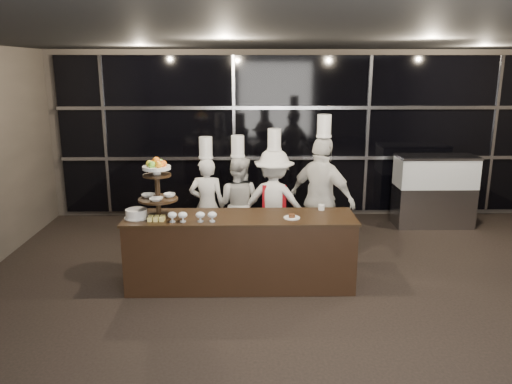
{
  "coord_description": "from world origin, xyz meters",
  "views": [
    {
      "loc": [
        -0.97,
        -4.0,
        2.72
      ],
      "look_at": [
        -0.86,
        2.19,
        1.15
      ],
      "focal_mm": 35.0,
      "sensor_mm": 36.0,
      "label": 1
    }
  ],
  "objects_px": {
    "chef_d": "(322,199)",
    "chef_a": "(207,203)",
    "display_case": "(434,187)",
    "display_stand": "(157,183)",
    "chef_b": "(238,203)",
    "layer_cake": "(136,214)",
    "buffet_counter": "(241,251)",
    "chef_c": "(274,202)"
  },
  "relations": [
    {
      "from": "chef_d",
      "to": "chef_a",
      "type": "bearing_deg",
      "value": 168.45
    },
    {
      "from": "display_case",
      "to": "chef_d",
      "type": "xyz_separation_m",
      "value": [
        -2.19,
        -1.56,
        0.22
      ]
    },
    {
      "from": "display_stand",
      "to": "chef_a",
      "type": "relative_size",
      "value": 0.43
    },
    {
      "from": "display_case",
      "to": "chef_d",
      "type": "height_order",
      "value": "chef_d"
    },
    {
      "from": "display_stand",
      "to": "chef_b",
      "type": "relative_size",
      "value": 0.43
    },
    {
      "from": "display_stand",
      "to": "layer_cake",
      "type": "bearing_deg",
      "value": -169.27
    },
    {
      "from": "display_case",
      "to": "buffet_counter",
      "type": "bearing_deg",
      "value": -144.04
    },
    {
      "from": "chef_b",
      "to": "display_case",
      "type": "bearing_deg",
      "value": 18.87
    },
    {
      "from": "display_stand",
      "to": "chef_b",
      "type": "distance_m",
      "value": 1.69
    },
    {
      "from": "buffet_counter",
      "to": "chef_d",
      "type": "bearing_deg",
      "value": 36.87
    },
    {
      "from": "layer_cake",
      "to": "chef_b",
      "type": "bearing_deg",
      "value": 47.07
    },
    {
      "from": "chef_a",
      "to": "chef_c",
      "type": "bearing_deg",
      "value": -4.64
    },
    {
      "from": "display_case",
      "to": "chef_b",
      "type": "bearing_deg",
      "value": -161.13
    },
    {
      "from": "display_case",
      "to": "chef_b",
      "type": "relative_size",
      "value": 0.76
    },
    {
      "from": "display_stand",
      "to": "chef_c",
      "type": "distance_m",
      "value": 1.92
    },
    {
      "from": "buffet_counter",
      "to": "chef_d",
      "type": "distance_m",
      "value": 1.48
    },
    {
      "from": "chef_c",
      "to": "layer_cake",
      "type": "bearing_deg",
      "value": -146.37
    },
    {
      "from": "display_stand",
      "to": "chef_d",
      "type": "bearing_deg",
      "value": 21.73
    },
    {
      "from": "display_stand",
      "to": "chef_c",
      "type": "bearing_deg",
      "value": 36.87
    },
    {
      "from": "buffet_counter",
      "to": "chef_c",
      "type": "distance_m",
      "value": 1.25
    },
    {
      "from": "chef_b",
      "to": "chef_d",
      "type": "relative_size",
      "value": 0.84
    },
    {
      "from": "buffet_counter",
      "to": "chef_d",
      "type": "xyz_separation_m",
      "value": [
        1.13,
        0.85,
        0.44
      ]
    },
    {
      "from": "buffet_counter",
      "to": "chef_b",
      "type": "height_order",
      "value": "chef_b"
    },
    {
      "from": "buffet_counter",
      "to": "chef_a",
      "type": "xyz_separation_m",
      "value": [
        -0.5,
        1.18,
        0.29
      ]
    },
    {
      "from": "chef_a",
      "to": "display_case",
      "type": "bearing_deg",
      "value": 17.75
    },
    {
      "from": "chef_b",
      "to": "layer_cake",
      "type": "bearing_deg",
      "value": -132.93
    },
    {
      "from": "chef_d",
      "to": "layer_cake",
      "type": "bearing_deg",
      "value": -159.42
    },
    {
      "from": "layer_cake",
      "to": "display_case",
      "type": "height_order",
      "value": "display_case"
    },
    {
      "from": "chef_c",
      "to": "chef_d",
      "type": "bearing_deg",
      "value": -21.16
    },
    {
      "from": "buffet_counter",
      "to": "layer_cake",
      "type": "relative_size",
      "value": 9.47
    },
    {
      "from": "layer_cake",
      "to": "display_case",
      "type": "distance_m",
      "value": 5.21
    },
    {
      "from": "buffet_counter",
      "to": "display_case",
      "type": "distance_m",
      "value": 4.11
    },
    {
      "from": "chef_b",
      "to": "chef_a",
      "type": "bearing_deg",
      "value": -170.92
    },
    {
      "from": "display_case",
      "to": "chef_c",
      "type": "distance_m",
      "value": 3.13
    },
    {
      "from": "chef_a",
      "to": "chef_c",
      "type": "xyz_separation_m",
      "value": [
        0.98,
        -0.08,
        0.04
      ]
    },
    {
      "from": "display_stand",
      "to": "display_case",
      "type": "distance_m",
      "value": 4.99
    },
    {
      "from": "chef_c",
      "to": "chef_d",
      "type": "relative_size",
      "value": 0.89
    },
    {
      "from": "chef_c",
      "to": "buffet_counter",
      "type": "bearing_deg",
      "value": -113.2
    },
    {
      "from": "chef_a",
      "to": "chef_c",
      "type": "height_order",
      "value": "chef_c"
    },
    {
      "from": "buffet_counter",
      "to": "layer_cake",
      "type": "bearing_deg",
      "value": -177.73
    },
    {
      "from": "chef_a",
      "to": "chef_d",
      "type": "relative_size",
      "value": 0.83
    },
    {
      "from": "display_case",
      "to": "chef_a",
      "type": "xyz_separation_m",
      "value": [
        -3.82,
        -1.22,
        0.07
      ]
    }
  ]
}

